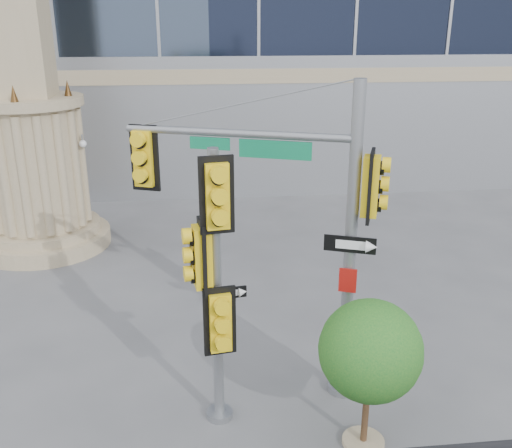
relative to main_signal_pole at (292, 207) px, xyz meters
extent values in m
plane|color=#545456|center=(-1.11, -0.24, -4.00)|extent=(120.00, 120.00, 0.00)
cylinder|color=tan|center=(-7.11, 8.76, -3.75)|extent=(4.40, 4.40, 0.50)
cylinder|color=tan|center=(-7.11, 8.76, -3.35)|extent=(3.80, 3.80, 0.30)
cylinder|color=tan|center=(-7.11, 8.76, -1.20)|extent=(3.00, 3.00, 4.00)
cylinder|color=tan|center=(-7.11, 8.76, 0.95)|extent=(3.50, 3.50, 0.30)
cone|color=#472D14|center=(-5.81, 8.76, 1.35)|extent=(0.24, 0.24, 0.50)
cylinder|color=slate|center=(1.09, -0.41, -3.93)|extent=(0.60, 0.60, 0.13)
cylinder|color=slate|center=(1.09, -0.41, -0.77)|extent=(0.24, 0.24, 6.45)
cylinder|color=slate|center=(-1.02, 0.39, 1.38)|extent=(4.28, 1.73, 0.15)
cube|color=#0E794D|center=(-0.33, 0.10, 1.11)|extent=(1.32, 0.53, 0.34)
cube|color=yellow|center=(-2.83, 1.07, 0.79)|extent=(0.66, 0.49, 1.34)
cube|color=yellow|center=(1.37, -0.51, 0.52)|extent=(0.49, 0.66, 1.34)
cube|color=black|center=(1.04, -0.55, -0.61)|extent=(0.94, 0.38, 0.32)
cube|color=#A7130F|center=(1.04, -0.55, -1.36)|extent=(0.33, 0.15, 0.49)
cylinder|color=slate|center=(-1.53, -0.99, -3.93)|extent=(0.52, 0.52, 0.13)
cylinder|color=slate|center=(-1.53, -0.99, -1.29)|extent=(0.19, 0.19, 5.41)
cube|color=yellow|center=(-1.49, -1.22, 0.65)|extent=(0.63, 0.39, 1.35)
cube|color=yellow|center=(-1.76, -1.03, -0.54)|extent=(0.39, 0.63, 1.35)
cube|color=yellow|center=(-1.49, -1.22, -1.73)|extent=(0.63, 0.39, 1.35)
cube|color=black|center=(-1.32, -1.09, -1.24)|extent=(0.67, 0.14, 0.22)
cylinder|color=tan|center=(1.08, -2.04, -3.95)|extent=(0.78, 0.78, 0.09)
cylinder|color=#382314|center=(1.08, -2.04, -3.22)|extent=(0.12, 0.12, 1.56)
sphere|color=#155D1F|center=(1.08, -2.04, -2.01)|extent=(1.82, 1.82, 1.82)
sphere|color=#155D1F|center=(1.47, -1.82, -2.27)|extent=(1.13, 1.13, 1.13)
sphere|color=#155D1F|center=(0.78, -2.25, -2.22)|extent=(0.95, 0.95, 0.95)
camera|label=1|loc=(-1.81, -10.34, 3.42)|focal=40.00mm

